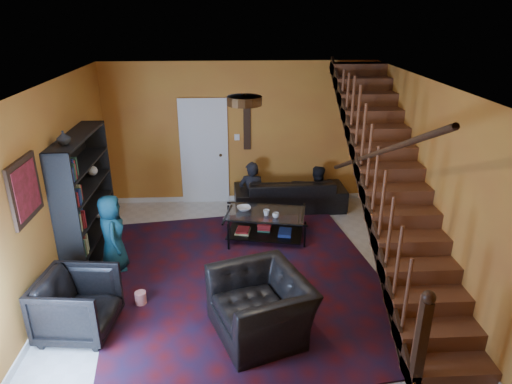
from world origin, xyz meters
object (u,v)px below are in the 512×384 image
sofa (290,193)px  coffee_table (265,224)px  armchair_left (78,305)px  bookshelf (86,201)px  armchair_right (261,306)px

sofa → coffee_table: 1.41m
armchair_left → coffee_table: 3.34m
sofa → bookshelf: bearing=25.2°
armchair_left → bookshelf: bearing=17.3°
armchair_right → sofa: bearing=147.5°
armchair_left → sofa: bearing=-33.6°
sofa → armchair_left: (-3.02, -3.57, 0.08)m
bookshelf → armchair_left: (0.35, -1.87, -0.57)m
sofa → coffee_table: bearing=64.3°
sofa → armchair_left: bearing=48.3°
coffee_table → armchair_right: bearing=-95.6°
armchair_right → coffee_table: size_ratio=0.81×
armchair_left → armchair_right: (2.20, -0.13, -0.01)m
bookshelf → armchair_right: bearing=-38.1°
bookshelf → armchair_right: 3.30m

